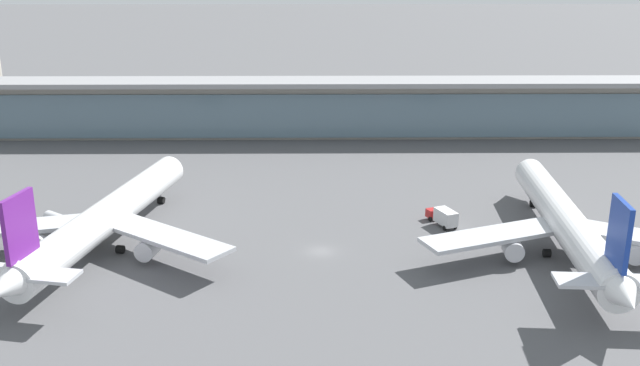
# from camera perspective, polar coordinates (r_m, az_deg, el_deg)

# --- Properties ---
(ground_plane) EXTENTS (1200.00, 1200.00, 0.00)m
(ground_plane) POSITION_cam_1_polar(r_m,az_deg,el_deg) (115.21, 0.07, -5.49)
(ground_plane) COLOR #515154
(airliner_left_stand) EXTENTS (46.77, 61.63, 16.51)m
(airliner_left_stand) POSITION_cam_1_polar(r_m,az_deg,el_deg) (119.67, -16.84, -2.71)
(airliner_left_stand) COLOR white
(airliner_left_stand) RESTS_ON ground
(airliner_centre_stand) EXTENTS (47.57, 62.03, 16.51)m
(airliner_centre_stand) POSITION_cam_1_polar(r_m,az_deg,el_deg) (119.05, 19.14, -3.04)
(airliner_centre_stand) COLOR white
(airliner_centre_stand) RESTS_ON ground
(service_truck_near_nose_yellow) EXTENTS (8.22, 6.98, 2.95)m
(service_truck_near_nose_yellow) POSITION_cam_1_polar(r_m,az_deg,el_deg) (130.58, -19.98, -2.94)
(service_truck_near_nose_yellow) COLOR yellow
(service_truck_near_nose_yellow) RESTS_ON ground
(service_truck_mid_apron_red) EXTENTS (4.86, 7.63, 3.10)m
(service_truck_mid_apron_red) POSITION_cam_1_polar(r_m,az_deg,el_deg) (127.19, 9.83, -2.64)
(service_truck_mid_apron_red) COLOR #B21E1E
(service_truck_mid_apron_red) RESTS_ON ground
(terminal_building) EXTENTS (196.85, 12.80, 15.20)m
(terminal_building) POSITION_cam_1_polar(r_m,az_deg,el_deg) (185.84, -0.21, 6.10)
(terminal_building) COLOR #9E998E
(terminal_building) RESTS_ON ground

